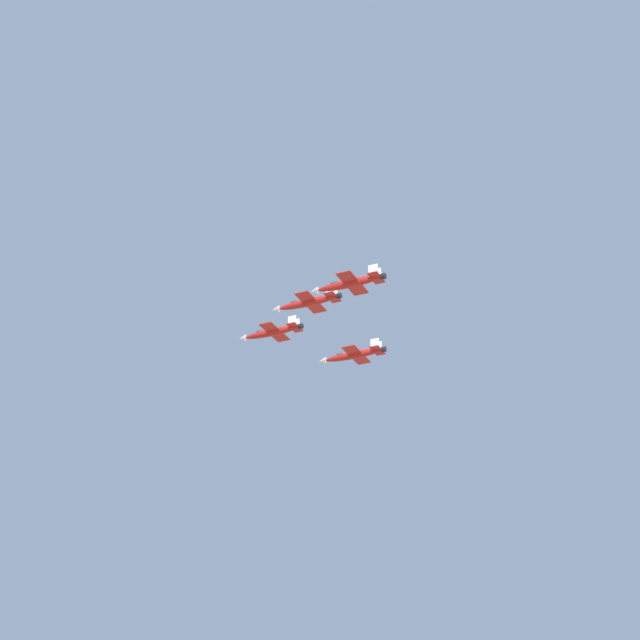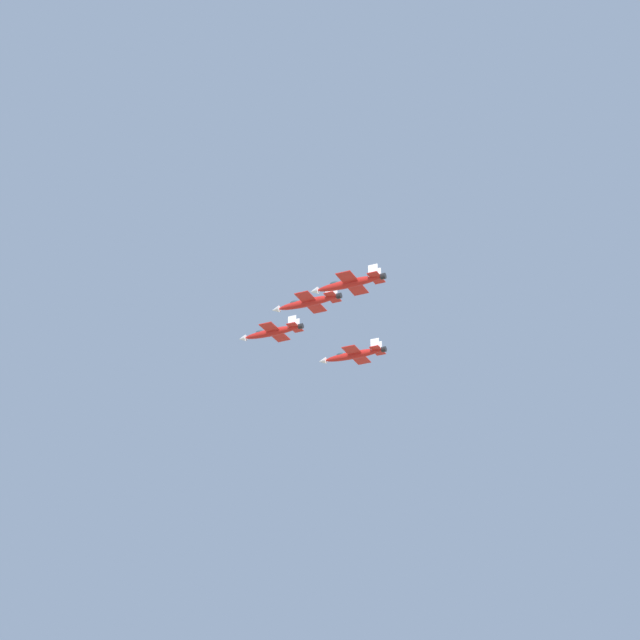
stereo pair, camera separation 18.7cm
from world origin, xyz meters
name	(u,v)px [view 1 (the left image)]	position (x,y,z in m)	size (l,w,h in m)	color
jet_lead	(272,332)	(0.36, 10.58, 113.89)	(14.59, 9.27, 3.10)	red
jet_left_wingman	(308,302)	(10.91, -3.38, 112.35)	(14.60, 9.26, 3.10)	red
jet_right_wingman	(353,355)	(15.83, 18.75, 111.03)	(15.03, 9.53, 3.19)	red
jet_left_outer	(349,283)	(21.46, -17.33, 107.74)	(14.47, 9.16, 3.07)	red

